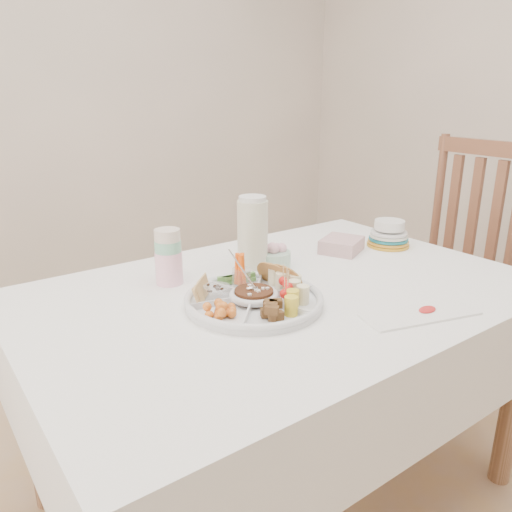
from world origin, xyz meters
TOP-DOWN VIEW (x-y plane):
  - floor at (0.00, 0.00)m, footprint 4.00×4.00m
  - wall_back at (0.00, 2.00)m, footprint 4.00×0.02m
  - dining_table at (0.00, 0.00)m, footprint 1.52×1.02m
  - chair at (0.99, 0.12)m, footprint 0.51×0.51m
  - party_tray at (-0.14, -0.04)m, footprint 0.46×0.46m
  - bean_dip at (-0.14, -0.04)m, footprint 0.13×0.13m
  - tortillas at (-0.02, -0.01)m, footprint 0.13×0.13m
  - carrot_cucumber at (-0.11, 0.08)m, footprint 0.13×0.13m
  - pita_raisins at (-0.24, 0.05)m, footprint 0.13×0.13m
  - cherries at (-0.27, -0.08)m, footprint 0.13×0.13m
  - granola_chunks at (-0.17, -0.17)m, footprint 0.11×0.11m
  - banana_tomato at (-0.05, -0.14)m, footprint 0.14×0.14m
  - cup_stack at (-0.26, 0.25)m, footprint 0.09×0.09m
  - thermos at (0.02, 0.18)m, footprint 0.11×0.11m
  - flower_bowl at (0.09, 0.17)m, footprint 0.13×0.13m
  - napkin_stack at (0.40, 0.16)m, footprint 0.19×0.18m
  - plate_stack at (0.60, 0.10)m, footprint 0.17×0.17m
  - placemat at (0.17, -0.36)m, footprint 0.34×0.19m

SIDE VIEW (x-z plane):
  - floor at x=0.00m, z-range 0.00..0.00m
  - dining_table at x=0.00m, z-range 0.00..0.76m
  - chair at x=0.99m, z-range 0.00..1.14m
  - placemat at x=0.17m, z-range 0.76..0.76m
  - party_tray at x=-0.14m, z-range 0.76..0.80m
  - napkin_stack at x=0.40m, z-range 0.76..0.81m
  - bean_dip at x=-0.14m, z-range 0.77..0.81m
  - cherries at x=-0.27m, z-range 0.77..0.82m
  - granola_chunks at x=-0.17m, z-range 0.77..0.81m
  - flower_bowl at x=0.09m, z-range 0.76..0.84m
  - tortillas at x=-0.02m, z-range 0.77..0.83m
  - pita_raisins at x=-0.24m, z-range 0.77..0.83m
  - plate_stack at x=0.60m, z-range 0.76..0.86m
  - banana_tomato at x=-0.05m, z-range 0.77..0.86m
  - carrot_cucumber at x=-0.11m, z-range 0.77..0.87m
  - cup_stack at x=-0.26m, z-range 0.76..0.99m
  - thermos at x=0.02m, z-range 0.76..1.01m
  - wall_back at x=0.00m, z-range 0.00..2.70m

